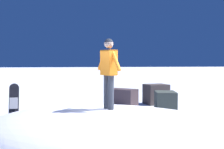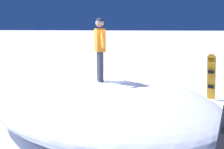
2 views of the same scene
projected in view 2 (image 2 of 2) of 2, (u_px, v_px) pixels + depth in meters
The scene contains 5 objects.
ground at pixel (95, 118), 7.52m from camera, with size 240.00×240.00×0.00m, color white.
snow_mound at pixel (98, 99), 7.40m from camera, with size 7.32×5.29×1.13m, color white.
snowboarder_standing at pixel (100, 44), 6.91m from camera, with size 0.98×0.42×1.67m.
snowboard_tertiary_upright at pixel (211, 76), 9.16m from camera, with size 0.43×0.41×1.66m.
backpack_far at pixel (8, 93), 9.55m from camera, with size 0.52×0.31×0.39m.
Camera 2 is at (7.06, 1.31, 2.62)m, focal length 42.33 mm.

